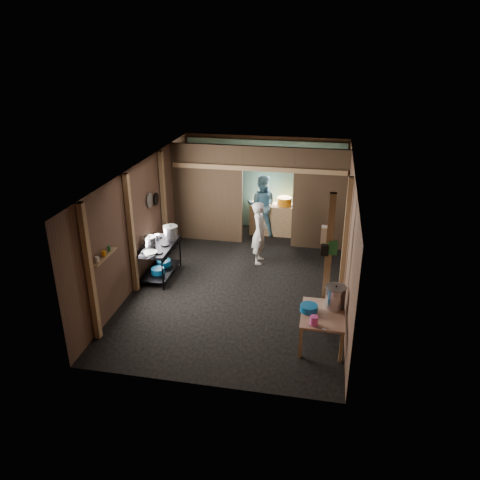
% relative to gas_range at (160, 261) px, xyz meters
% --- Properties ---
extents(floor, '(4.50, 7.00, 0.00)m').
position_rel_gas_range_xyz_m(floor, '(1.88, 0.10, -0.39)').
color(floor, black).
rests_on(floor, ground).
extents(ceiling, '(4.50, 7.00, 0.00)m').
position_rel_gas_range_xyz_m(ceiling, '(1.88, 0.10, 2.21)').
color(ceiling, '#423E3B').
rests_on(ceiling, ground).
extents(wall_back, '(4.50, 0.00, 2.60)m').
position_rel_gas_range_xyz_m(wall_back, '(1.88, 3.60, 0.91)').
color(wall_back, '#4D3526').
rests_on(wall_back, ground).
extents(wall_front, '(4.50, 0.00, 2.60)m').
position_rel_gas_range_xyz_m(wall_front, '(1.88, -3.40, 0.91)').
color(wall_front, '#4D3526').
rests_on(wall_front, ground).
extents(wall_left, '(0.00, 7.00, 2.60)m').
position_rel_gas_range_xyz_m(wall_left, '(-0.37, 0.10, 0.91)').
color(wall_left, '#4D3526').
rests_on(wall_left, ground).
extents(wall_right, '(0.00, 7.00, 2.60)m').
position_rel_gas_range_xyz_m(wall_right, '(4.13, 0.10, 0.91)').
color(wall_right, '#4D3526').
rests_on(wall_right, ground).
extents(partition_left, '(1.85, 0.10, 2.60)m').
position_rel_gas_range_xyz_m(partition_left, '(0.55, 2.30, 0.91)').
color(partition_left, '#4D3C27').
rests_on(partition_left, floor).
extents(partition_right, '(1.35, 0.10, 2.60)m').
position_rel_gas_range_xyz_m(partition_right, '(3.46, 2.30, 0.91)').
color(partition_right, '#4D3C27').
rests_on(partition_right, floor).
extents(partition_header, '(1.30, 0.10, 0.60)m').
position_rel_gas_range_xyz_m(partition_header, '(2.13, 2.30, 1.91)').
color(partition_header, '#4D3C27').
rests_on(partition_header, wall_back).
extents(turquoise_panel, '(4.40, 0.06, 2.50)m').
position_rel_gas_range_xyz_m(turquoise_panel, '(1.88, 3.54, 0.86)').
color(turquoise_panel, '#569E93').
rests_on(turquoise_panel, wall_back).
extents(back_counter, '(1.20, 0.50, 0.85)m').
position_rel_gas_range_xyz_m(back_counter, '(2.18, 3.05, 0.03)').
color(back_counter, tan).
rests_on(back_counter, floor).
extents(wall_clock, '(0.20, 0.03, 0.20)m').
position_rel_gas_range_xyz_m(wall_clock, '(2.13, 3.50, 1.51)').
color(wall_clock, silver).
rests_on(wall_clock, wall_back).
extents(post_left_a, '(0.10, 0.12, 2.60)m').
position_rel_gas_range_xyz_m(post_left_a, '(-0.30, -2.50, 0.91)').
color(post_left_a, tan).
rests_on(post_left_a, floor).
extents(post_left_b, '(0.10, 0.12, 2.60)m').
position_rel_gas_range_xyz_m(post_left_b, '(-0.30, -0.70, 0.91)').
color(post_left_b, tan).
rests_on(post_left_b, floor).
extents(post_left_c, '(0.10, 0.12, 2.60)m').
position_rel_gas_range_xyz_m(post_left_c, '(-0.30, 1.30, 0.91)').
color(post_left_c, tan).
rests_on(post_left_c, floor).
extents(post_right, '(0.10, 0.12, 2.60)m').
position_rel_gas_range_xyz_m(post_right, '(4.06, -0.10, 0.91)').
color(post_right, tan).
rests_on(post_right, floor).
extents(post_free, '(0.12, 0.12, 2.60)m').
position_rel_gas_range_xyz_m(post_free, '(3.73, -1.20, 0.91)').
color(post_free, tan).
rests_on(post_free, floor).
extents(cross_beam, '(4.40, 0.12, 0.12)m').
position_rel_gas_range_xyz_m(cross_beam, '(1.88, 2.25, 1.66)').
color(cross_beam, tan).
rests_on(cross_beam, wall_left).
extents(pan_lid_big, '(0.03, 0.34, 0.34)m').
position_rel_gas_range_xyz_m(pan_lid_big, '(-0.33, 0.50, 1.26)').
color(pan_lid_big, slate).
rests_on(pan_lid_big, wall_left).
extents(pan_lid_small, '(0.03, 0.30, 0.30)m').
position_rel_gas_range_xyz_m(pan_lid_small, '(-0.33, 0.90, 1.16)').
color(pan_lid_small, black).
rests_on(pan_lid_small, wall_left).
extents(wall_shelf, '(0.14, 0.80, 0.03)m').
position_rel_gas_range_xyz_m(wall_shelf, '(-0.27, -2.00, 1.01)').
color(wall_shelf, tan).
rests_on(wall_shelf, wall_left).
extents(jar_white, '(0.07, 0.07, 0.10)m').
position_rel_gas_range_xyz_m(jar_white, '(-0.27, -2.25, 1.07)').
color(jar_white, silver).
rests_on(jar_white, wall_shelf).
extents(jar_yellow, '(0.08, 0.08, 0.10)m').
position_rel_gas_range_xyz_m(jar_yellow, '(-0.27, -2.00, 1.07)').
color(jar_yellow, '#CC6E0E').
rests_on(jar_yellow, wall_shelf).
extents(jar_green, '(0.06, 0.06, 0.10)m').
position_rel_gas_range_xyz_m(jar_green, '(-0.27, -1.78, 1.07)').
color(jar_green, '#1F652E').
rests_on(jar_green, wall_shelf).
extents(bag_white, '(0.22, 0.15, 0.32)m').
position_rel_gas_range_xyz_m(bag_white, '(3.68, -1.12, 1.39)').
color(bag_white, silver).
rests_on(bag_white, post_free).
extents(bag_green, '(0.16, 0.12, 0.24)m').
position_rel_gas_range_xyz_m(bag_green, '(3.80, -1.26, 1.21)').
color(bag_green, '#1F652E').
rests_on(bag_green, post_free).
extents(bag_black, '(0.14, 0.10, 0.20)m').
position_rel_gas_range_xyz_m(bag_black, '(3.66, -1.28, 1.16)').
color(bag_black, black).
rests_on(bag_black, post_free).
extents(gas_range, '(0.69, 1.33, 0.79)m').
position_rel_gas_range_xyz_m(gas_range, '(0.00, 0.00, 0.00)').
color(gas_range, black).
rests_on(gas_range, floor).
extents(prep_table, '(0.76, 1.04, 0.61)m').
position_rel_gas_range_xyz_m(prep_table, '(3.71, -1.91, -0.09)').
color(prep_table, '#A57960').
rests_on(prep_table, floor).
extents(stove_pot_large, '(0.42, 0.42, 0.34)m').
position_rel_gas_range_xyz_m(stove_pot_large, '(0.17, 0.38, 0.54)').
color(stove_pot_large, '#B4B5BD').
rests_on(stove_pot_large, gas_range).
extents(stove_pot_med, '(0.35, 0.35, 0.23)m').
position_rel_gas_range_xyz_m(stove_pot_med, '(-0.17, -0.08, 0.49)').
color(stove_pot_med, '#B4B5BD').
rests_on(stove_pot_med, gas_range).
extents(stove_saucepan, '(0.15, 0.15, 0.09)m').
position_rel_gas_range_xyz_m(stove_saucepan, '(-0.17, 0.35, 0.44)').
color(stove_saucepan, '#B4B5BD').
rests_on(stove_saucepan, gas_range).
extents(frying_pan, '(0.48, 0.59, 0.07)m').
position_rel_gas_range_xyz_m(frying_pan, '(0.00, -0.48, 0.42)').
color(frying_pan, slate).
rests_on(frying_pan, gas_range).
extents(blue_tub_front, '(0.30, 0.30, 0.12)m').
position_rel_gas_range_xyz_m(blue_tub_front, '(0.00, -0.16, -0.18)').
color(blue_tub_front, '#0E5C99').
rests_on(blue_tub_front, gas_range).
extents(blue_tub_back, '(0.33, 0.33, 0.13)m').
position_rel_gas_range_xyz_m(blue_tub_back, '(0.00, 0.25, -0.18)').
color(blue_tub_back, '#0E5C99').
rests_on(blue_tub_back, gas_range).
extents(stock_pot, '(0.40, 0.40, 0.44)m').
position_rel_gas_range_xyz_m(stock_pot, '(3.90, -1.66, 0.42)').
color(stock_pot, '#B4B5BD').
rests_on(stock_pot, prep_table).
extents(wash_basin, '(0.36, 0.36, 0.12)m').
position_rel_gas_range_xyz_m(wash_basin, '(3.46, -1.87, 0.28)').
color(wash_basin, '#0E5C99').
rests_on(wash_basin, prep_table).
extents(pink_bucket, '(0.16, 0.16, 0.16)m').
position_rel_gas_range_xyz_m(pink_bucket, '(3.57, -2.29, 0.30)').
color(pink_bucket, '#E249A8').
rests_on(pink_bucket, prep_table).
extents(knife, '(0.29, 0.15, 0.01)m').
position_rel_gas_range_xyz_m(knife, '(3.63, -2.37, 0.23)').
color(knife, '#B4B5BD').
rests_on(knife, prep_table).
extents(yellow_tub, '(0.40, 0.40, 0.22)m').
position_rel_gas_range_xyz_m(yellow_tub, '(2.50, 3.05, 0.57)').
color(yellow_tub, '#CC6E0E').
rests_on(yellow_tub, back_counter).
extents(red_cup, '(0.11, 0.11, 0.13)m').
position_rel_gas_range_xyz_m(red_cup, '(1.92, 3.05, 0.52)').
color(red_cup, '#B74423').
rests_on(red_cup, back_counter).
extents(cook, '(0.40, 0.58, 1.53)m').
position_rel_gas_range_xyz_m(cook, '(2.11, 1.18, 0.37)').
color(cook, beige).
rests_on(cook, floor).
extents(worker_back, '(0.83, 0.66, 1.69)m').
position_rel_gas_range_xyz_m(worker_back, '(1.90, 2.95, 0.45)').
color(worker_back, teal).
rests_on(worker_back, floor).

